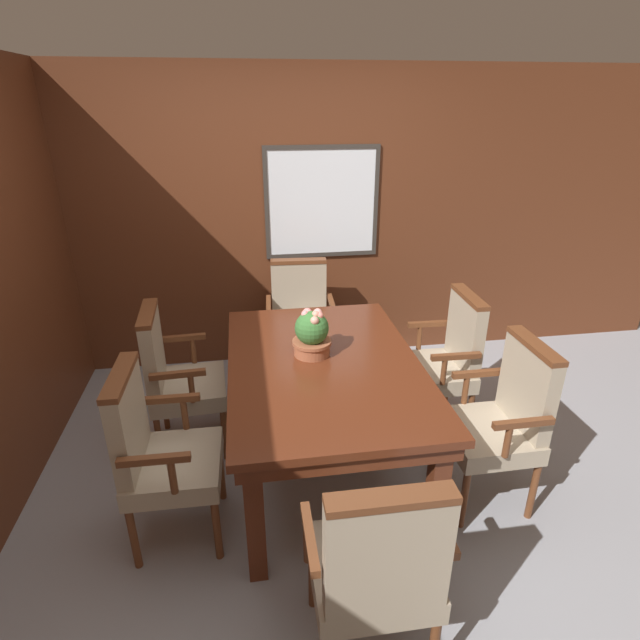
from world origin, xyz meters
TOP-DOWN VIEW (x-y plane):
  - ground_plane at (0.00, 0.00)m, footprint 14.00×14.00m
  - wall_back at (0.00, 1.85)m, footprint 7.20×0.08m
  - dining_table at (0.06, 0.25)m, footprint 1.11×1.66m
  - chair_right_far at (0.97, 0.60)m, footprint 0.48×0.55m
  - chair_right_near at (1.01, -0.13)m, footprint 0.47×0.54m
  - chair_left_far at (-0.85, 0.64)m, footprint 0.50×0.56m
  - chair_head_near at (0.06, -0.97)m, footprint 0.54×0.48m
  - chair_left_near at (-0.86, -0.13)m, footprint 0.48×0.55m
  - chair_head_far at (0.05, 1.44)m, footprint 0.56×0.50m
  - potted_plant at (0.00, 0.35)m, footprint 0.23×0.23m

SIDE VIEW (x-z plane):
  - ground_plane at x=0.00m, z-range 0.00..0.00m
  - chair_right_far at x=0.97m, z-range 0.05..1.05m
  - chair_right_near at x=1.01m, z-range 0.05..1.05m
  - chair_left_far at x=-0.85m, z-range 0.05..1.05m
  - chair_head_near at x=0.06m, z-range 0.05..1.05m
  - chair_left_near at x=-0.86m, z-range 0.05..1.05m
  - chair_head_far at x=0.05m, z-range 0.05..1.05m
  - dining_table at x=0.06m, z-range 0.29..1.07m
  - potted_plant at x=0.00m, z-range 0.77..1.05m
  - wall_back at x=0.00m, z-range 0.00..2.45m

